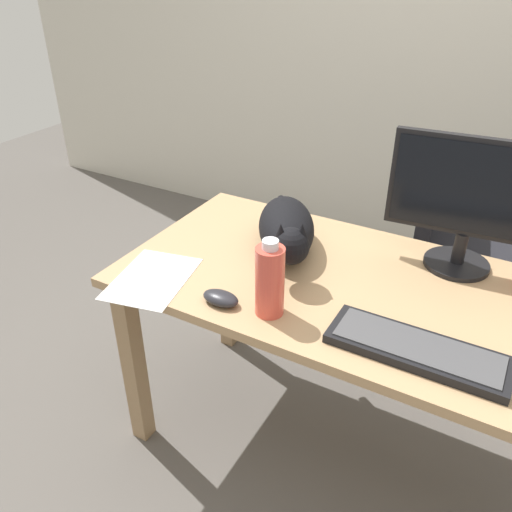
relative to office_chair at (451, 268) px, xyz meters
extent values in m
plane|color=#59544F|center=(-0.17, -0.79, -0.39)|extent=(8.00, 8.00, 0.00)
cube|color=beige|center=(-0.17, 0.78, 0.91)|extent=(6.00, 0.04, 2.60)
cube|color=tan|center=(-0.17, -0.79, 0.30)|extent=(1.43, 0.73, 0.03)
cube|color=#977752|center=(-0.83, -1.09, -0.05)|extent=(0.06, 0.06, 0.68)
cube|color=#977752|center=(-0.83, -0.48, -0.05)|extent=(0.06, 0.06, 0.68)
cylinder|color=black|center=(0.05, 0.01, -0.37)|extent=(0.48, 0.48, 0.04)
cylinder|color=black|center=(0.05, 0.01, -0.17)|extent=(0.06, 0.06, 0.46)
cylinder|color=black|center=(0.05, 0.01, 0.09)|extent=(0.44, 0.44, 0.06)
cube|color=black|center=(-0.13, -0.02, 0.32)|extent=(0.11, 0.36, 0.40)
cylinder|color=black|center=(0.06, -0.53, 0.33)|extent=(0.20, 0.20, 0.01)
cylinder|color=black|center=(0.06, -0.53, 0.38)|extent=(0.04, 0.04, 0.10)
cube|color=black|center=(0.06, -0.53, 0.58)|extent=(0.48, 0.06, 0.30)
cube|color=black|center=(0.06, -0.55, 0.58)|extent=(0.45, 0.04, 0.27)
cube|color=black|center=(0.06, -1.00, 0.33)|extent=(0.44, 0.15, 0.02)
cube|color=#444447|center=(0.06, -1.00, 0.35)|extent=(0.40, 0.12, 0.00)
ellipsoid|color=black|center=(-0.46, -0.69, 0.39)|extent=(0.33, 0.40, 0.15)
sphere|color=black|center=(-0.35, -0.87, 0.44)|extent=(0.11, 0.11, 0.11)
cone|color=black|center=(-0.33, -0.86, 0.49)|extent=(0.04, 0.04, 0.04)
cone|color=black|center=(-0.38, -0.89, 0.49)|extent=(0.04, 0.04, 0.04)
cylinder|color=black|center=(-0.55, -0.44, 0.34)|extent=(0.17, 0.12, 0.03)
ellipsoid|color=#232328|center=(-0.47, -1.06, 0.34)|extent=(0.11, 0.06, 0.04)
cube|color=white|center=(-0.72, -1.06, 0.32)|extent=(0.27, 0.33, 0.00)
cylinder|color=#D84C3D|center=(-0.34, -1.03, 0.42)|extent=(0.08, 0.08, 0.20)
cylinder|color=silver|center=(-0.34, -1.03, 0.53)|extent=(0.04, 0.04, 0.02)
camera|label=1|loc=(0.20, -2.05, 1.19)|focal=36.49mm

